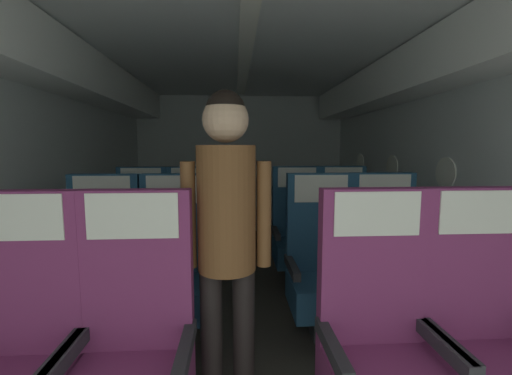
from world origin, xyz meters
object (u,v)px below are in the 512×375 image
(seat_b_left_window, at_px, (101,273))
(seat_b_left_aisle, at_px, (174,272))
(seat_a_left_window, at_px, (13,358))
(seat_c_right_aisle, at_px, (344,234))
(seat_c_right_window, at_px, (298,235))
(seat_a_right_aisle, at_px, (485,341))
(seat_c_left_aisle, at_px, (191,236))
(seat_a_right_window, at_px, (380,346))
(seat_c_left_window, at_px, (141,237))
(seat_b_right_window, at_px, (322,269))
(seat_a_left_aisle, at_px, (132,353))
(flight_attendant, at_px, (227,222))
(seat_b_right_aisle, at_px, (387,267))

(seat_b_left_window, height_order, seat_b_left_aisle, same)
(seat_a_left_window, height_order, seat_b_left_aisle, same)
(seat_b_left_window, relative_size, seat_c_right_aisle, 1.00)
(seat_a_left_window, height_order, seat_c_right_window, same)
(seat_a_right_aisle, height_order, seat_c_left_aisle, same)
(seat_b_left_aisle, xyz_separation_m, seat_c_left_aisle, (-0.00, 0.98, 0.00))
(seat_a_right_window, distance_m, seat_c_right_aisle, 2.03)
(seat_b_left_window, bearing_deg, seat_b_left_aisle, 0.15)
(seat_b_left_aisle, xyz_separation_m, seat_c_left_window, (-0.50, 0.98, 0.00))
(seat_a_right_window, bearing_deg, seat_c_left_window, 128.54)
(seat_b_left_window, relative_size, seat_b_right_window, 1.00)
(seat_c_right_window, bearing_deg, seat_a_left_window, -128.84)
(seat_a_right_window, bearing_deg, seat_a_left_aisle, 179.03)
(seat_a_left_aisle, xyz_separation_m, seat_b_left_window, (-0.49, 0.96, 0.00))
(seat_a_left_aisle, height_order, seat_c_right_window, same)
(seat_a_left_window, relative_size, seat_c_left_window, 1.00)
(seat_a_left_window, distance_m, seat_b_right_window, 1.83)
(seat_b_left_window, bearing_deg, seat_c_right_window, 31.75)
(seat_c_right_window, bearing_deg, seat_b_left_aisle, -137.73)
(seat_c_right_window, bearing_deg, flight_attendant, -111.45)
(seat_a_right_aisle, height_order, flight_attendant, flight_attendant)
(seat_b_left_window, relative_size, seat_c_left_aisle, 1.00)
(seat_a_right_window, distance_m, seat_c_left_window, 2.51)
(seat_a_left_aisle, xyz_separation_m, seat_c_left_window, (-0.49, 1.95, 0.00))
(seat_a_right_aisle, height_order, seat_c_right_aisle, same)
(seat_b_left_window, distance_m, seat_b_right_aisle, 2.05)
(seat_a_left_window, xyz_separation_m, seat_b_left_window, (-0.01, 0.97, 0.00))
(seat_c_right_aisle, bearing_deg, seat_a_right_window, -103.91)
(seat_a_right_window, distance_m, seat_c_right_window, 1.96)
(seat_a_right_aisle, distance_m, seat_a_right_window, 0.49)
(seat_a_right_aisle, bearing_deg, seat_c_right_aisle, 90.05)
(seat_b_right_window, height_order, flight_attendant, flight_attendant)
(seat_b_left_window, relative_size, seat_c_left_window, 1.00)
(seat_b_left_aisle, xyz_separation_m, seat_b_right_window, (1.06, -0.01, 0.00))
(seat_b_right_window, relative_size, seat_c_left_window, 1.00)
(seat_b_left_window, xyz_separation_m, seat_b_right_window, (1.57, -0.01, 0.00))
(seat_c_left_aisle, xyz_separation_m, seat_c_right_aisle, (1.56, 0.00, 0.00))
(seat_a_right_window, relative_size, seat_b_left_aisle, 1.00)
(seat_b_right_aisle, relative_size, seat_c_right_window, 1.00)
(seat_b_right_aisle, height_order, flight_attendant, flight_attendant)
(seat_c_left_aisle, bearing_deg, flight_attendant, -77.09)
(seat_a_left_aisle, height_order, flight_attendant, flight_attendant)
(seat_b_right_window, bearing_deg, seat_c_right_window, 89.74)
(seat_b_right_window, bearing_deg, flight_attendant, -132.45)
(seat_b_left_window, height_order, seat_c_left_aisle, same)
(seat_b_left_aisle, relative_size, seat_b_right_aisle, 1.00)
(seat_c_right_aisle, relative_size, seat_c_right_window, 1.00)
(seat_a_left_aisle, relative_size, flight_attendant, 0.72)
(seat_b_left_window, distance_m, flight_attendant, 1.28)
(seat_c_left_window, distance_m, seat_c_right_aisle, 2.05)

